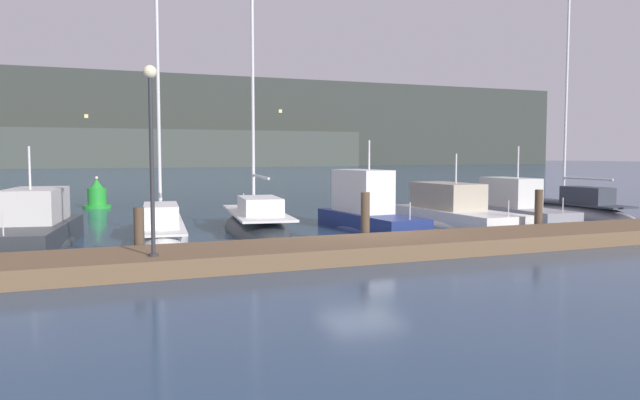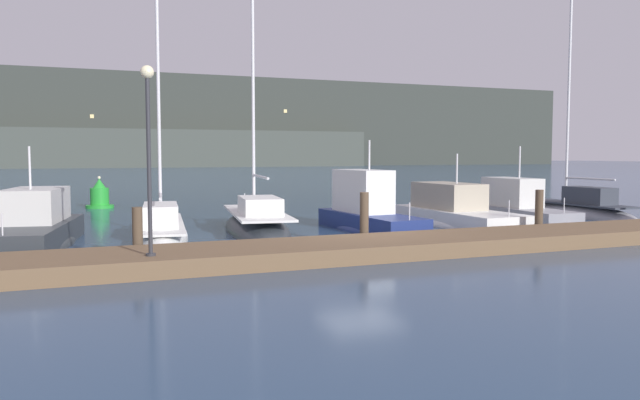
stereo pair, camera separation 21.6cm
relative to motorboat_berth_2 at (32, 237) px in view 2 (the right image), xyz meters
The scene contains 15 objects.
ground_plane 10.31m from the motorboat_berth_2, 19.82° to the right, with size 400.00×400.00×0.00m, color navy.
dock 11.10m from the motorboat_berth_2, 29.14° to the right, with size 34.61×2.80×0.45m, color brown.
mooring_pile_1 4.73m from the motorboat_berth_2, 52.87° to the right, with size 0.28×0.28×1.45m, color #4C3D2D.
mooring_pile_2 10.41m from the motorboat_berth_2, 21.17° to the right, with size 0.28×0.28×1.70m, color #4C3D2D.
mooring_pile_3 16.97m from the motorboat_berth_2, 12.78° to the right, with size 0.28×0.28×1.63m, color #4C3D2D.
motorboat_berth_2 is the anchor object (origin of this frame).
sailboat_berth_3 4.11m from the motorboat_berth_2, 10.26° to the left, with size 2.82×8.16×10.01m.
sailboat_berth_4 7.69m from the motorboat_berth_2, ahead, with size 3.31×8.21×11.21m.
motorboat_berth_5 11.61m from the motorboat_berth_2, ahead, with size 2.24×6.34×3.88m.
motorboat_berth_6 15.84m from the motorboat_berth_2, ahead, with size 2.61×7.39×3.49m.
motorboat_berth_7 19.37m from the motorboat_berth_2, ahead, with size 2.23×6.59×3.83m.
sailboat_berth_8 23.13m from the motorboat_berth_2, ahead, with size 1.82×7.31×11.39m.
channel_buoy 14.30m from the motorboat_berth_2, 79.70° to the left, with size 1.45×1.45×1.71m.
dock_lamppost 7.38m from the motorboat_berth_2, 63.96° to the right, with size 0.32×0.32×4.52m.
hillside_backdrop 128.36m from the motorboat_berth_2, 86.53° to the left, with size 240.00×23.00×20.94m.
Camera 2 is at (-8.46, -17.78, 2.89)m, focal length 35.00 mm.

